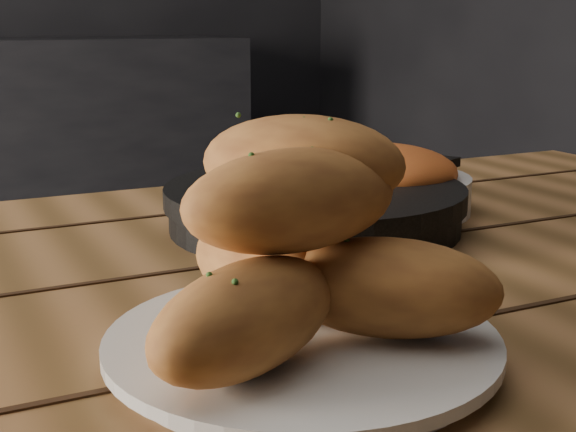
{
  "coord_description": "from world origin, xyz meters",
  "views": [
    {
      "loc": [
        0.28,
        -1.18,
        0.96
      ],
      "look_at": [
        0.49,
        -0.74,
        0.84
      ],
      "focal_mm": 50.0,
      "sensor_mm": 36.0,
      "label": 1
    }
  ],
  "objects_px": {
    "plate": "(302,347)",
    "bread_rolls": "(298,247)",
    "skillet": "(316,205)",
    "bowl": "(379,182)",
    "table": "(280,414)"
  },
  "relations": [
    {
      "from": "plate",
      "to": "bread_rolls",
      "type": "xyz_separation_m",
      "value": [
        -0.0,
        0.0,
        0.06
      ]
    },
    {
      "from": "skillet",
      "to": "bowl",
      "type": "height_order",
      "value": "bowl"
    },
    {
      "from": "plate",
      "to": "bread_rolls",
      "type": "distance_m",
      "value": 0.06
    },
    {
      "from": "table",
      "to": "bowl",
      "type": "relative_size",
      "value": 7.07
    },
    {
      "from": "plate",
      "to": "skillet",
      "type": "relative_size",
      "value": 0.59
    },
    {
      "from": "table",
      "to": "plate",
      "type": "bearing_deg",
      "value": -108.76
    },
    {
      "from": "bread_rolls",
      "to": "skillet",
      "type": "height_order",
      "value": "bread_rolls"
    },
    {
      "from": "bread_rolls",
      "to": "bowl",
      "type": "distance_m",
      "value": 0.42
    },
    {
      "from": "bread_rolls",
      "to": "bowl",
      "type": "xyz_separation_m",
      "value": [
        0.27,
        0.33,
        -0.04
      ]
    },
    {
      "from": "bread_rolls",
      "to": "table",
      "type": "bearing_deg",
      "value": 70.11
    },
    {
      "from": "skillet",
      "to": "bowl",
      "type": "bearing_deg",
      "value": 19.45
    },
    {
      "from": "skillet",
      "to": "bowl",
      "type": "xyz_separation_m",
      "value": [
        0.1,
        0.04,
        0.01
      ]
    },
    {
      "from": "plate",
      "to": "bread_rolls",
      "type": "relative_size",
      "value": 0.98
    },
    {
      "from": "table",
      "to": "bowl",
      "type": "xyz_separation_m",
      "value": [
        0.23,
        0.22,
        0.13
      ]
    },
    {
      "from": "table",
      "to": "bowl",
      "type": "bearing_deg",
      "value": 43.49
    }
  ]
}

